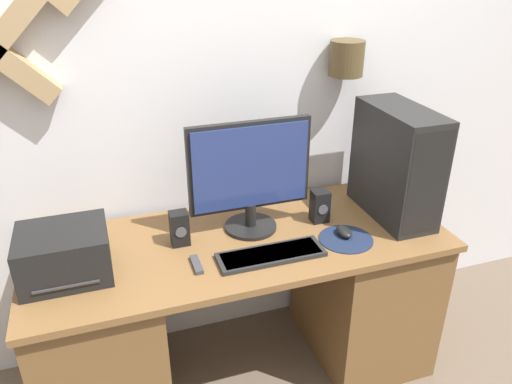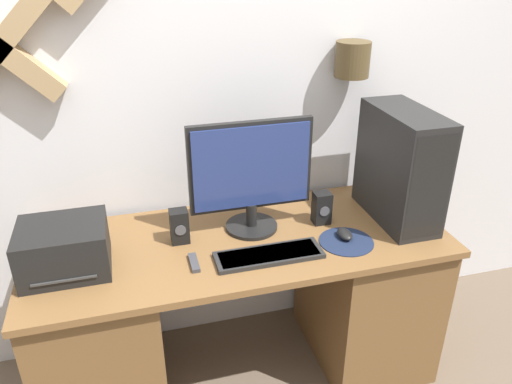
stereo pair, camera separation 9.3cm
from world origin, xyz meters
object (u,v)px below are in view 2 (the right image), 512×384
object	(u,v)px
keyboard	(269,255)
computer_tower	(401,166)
remote_control	(194,263)
monitor	(251,173)
mouse	(345,234)
speaker_left	(179,226)
printer	(64,248)
speaker_right	(322,208)

from	to	relation	value
keyboard	computer_tower	size ratio (longest dim) A/B	0.86
keyboard	remote_control	xyz separation A→B (m)	(-0.29, 0.03, -0.00)
monitor	mouse	distance (m)	0.47
mouse	speaker_left	bearing A→B (deg)	166.39
computer_tower	speaker_left	size ratio (longest dim) A/B	3.42
computer_tower	printer	size ratio (longest dim) A/B	1.55
computer_tower	remote_control	xyz separation A→B (m)	(-0.93, -0.13, -0.24)
mouse	speaker_left	world-z (taller)	speaker_left
remote_control	mouse	bearing A→B (deg)	1.70
monitor	printer	size ratio (longest dim) A/B	1.62
speaker_left	speaker_right	world-z (taller)	same
monitor	speaker_left	bearing A→B (deg)	-174.27
monitor	keyboard	world-z (taller)	monitor
monitor	remote_control	size ratio (longest dim) A/B	4.40
monitor	computer_tower	world-z (taller)	computer_tower
speaker_left	monitor	bearing A→B (deg)	5.73
keyboard	remote_control	world-z (taller)	keyboard
mouse	computer_tower	distance (m)	0.39
mouse	speaker_right	bearing A→B (deg)	105.87
printer	mouse	bearing A→B (deg)	-4.16
monitor	speaker_left	xyz separation A→B (m)	(-0.31, -0.03, -0.19)
computer_tower	printer	xyz separation A→B (m)	(-1.40, -0.03, -0.16)
mouse	computer_tower	bearing A→B (deg)	20.85
speaker_right	computer_tower	bearing A→B (deg)	-6.95
computer_tower	speaker_right	xyz separation A→B (m)	(-0.34, 0.04, -0.18)
keyboard	mouse	size ratio (longest dim) A/B	4.66
monitor	computer_tower	size ratio (longest dim) A/B	1.05
keyboard	printer	distance (m)	0.78
keyboard	speaker_left	xyz separation A→B (m)	(-0.32, 0.21, 0.06)
printer	speaker_right	distance (m)	1.06
speaker_left	remote_control	xyz separation A→B (m)	(0.03, -0.18, -0.06)
computer_tower	speaker_left	xyz separation A→B (m)	(-0.96, 0.05, -0.18)
monitor	computer_tower	bearing A→B (deg)	-7.07
mouse	speaker_right	size ratio (longest dim) A/B	0.63
speaker_right	keyboard	bearing A→B (deg)	-146.27
printer	remote_control	size ratio (longest dim) A/B	2.71
keyboard	remote_control	size ratio (longest dim) A/B	3.62
monitor	computer_tower	xyz separation A→B (m)	(0.65, -0.08, -0.01)
speaker_right	mouse	bearing A→B (deg)	-74.13
keyboard	speaker_right	size ratio (longest dim) A/B	2.95
keyboard	printer	xyz separation A→B (m)	(-0.76, 0.13, 0.08)
monitor	mouse	world-z (taller)	monitor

